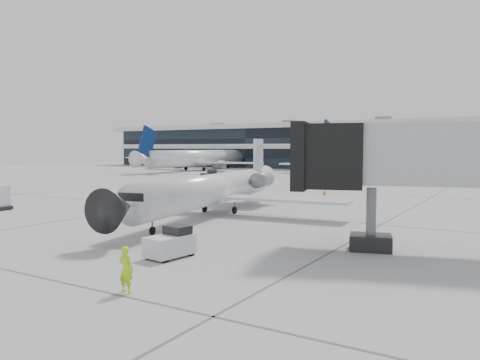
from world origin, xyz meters
The scene contains 9 objects.
ground centered at (0.00, 0.00, 0.00)m, with size 220.00×220.00×0.00m, color gray.
terminal centered at (0.00, 82.00, 5.00)m, with size 170.00×22.00×10.00m, color black.
bg_jet_left centered at (-45.00, 55.00, 0.00)m, with size 32.00×40.00×9.60m, color white, non-canonical shape.
bg_jet_center centered at (-8.00, 55.00, 0.00)m, with size 32.00×40.00×9.60m, color white, non-canonical shape.
regional_jet centered at (-2.39, -1.74, 2.07)m, with size 20.94×26.11×6.05m.
ramp_worker centered at (5.95, -19.63, 0.85)m, with size 0.62×0.41×1.70m, color #B9EB18.
baggage_tug centered at (3.80, -14.51, 0.65)m, with size 1.63×2.44×1.45m.
traffic_cone centered at (-0.46, 16.93, 0.28)m, with size 0.44×0.44×0.60m.
far_tug centered at (-24.65, 29.62, 0.72)m, with size 2.25×2.87×1.60m.
Camera 1 is at (17.99, -31.64, 5.22)m, focal length 35.00 mm.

